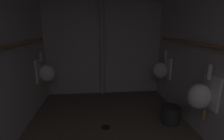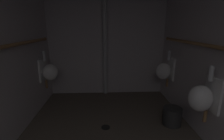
{
  "view_description": "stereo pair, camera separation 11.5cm",
  "coord_description": "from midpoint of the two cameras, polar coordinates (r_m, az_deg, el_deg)",
  "views": [
    {
      "loc": [
        -0.17,
        0.1,
        1.53
      ],
      "look_at": [
        0.05,
        2.39,
        0.93
      ],
      "focal_mm": 26.09,
      "sensor_mm": 36.0,
      "label": 1
    },
    {
      "loc": [
        -0.06,
        0.1,
        1.53
      ],
      "look_at": [
        0.05,
        2.39,
        0.93
      ],
      "focal_mm": 26.09,
      "sensor_mm": 36.0,
      "label": 2
    }
  ],
  "objects": [
    {
      "name": "urinal_left_mid",
      "position": [
        3.45,
        -20.23,
        -0.54
      ],
      "size": [
        0.32,
        0.3,
        0.76
      ],
      "color": "white"
    },
    {
      "name": "waste_bin",
      "position": [
        2.93,
        21.4,
        -14.78
      ],
      "size": [
        0.29,
        0.29,
        0.29
      ],
      "primitive_type": "cylinder",
      "color": "#2D2D2D",
      "rests_on": "ground"
    },
    {
      "name": "floor_drain",
      "position": [
        2.73,
        -0.97,
        -19.34
      ],
      "size": [
        0.14,
        0.14,
        0.01
      ],
      "primitive_type": "cylinder",
      "color": "black",
      "rests_on": "ground"
    },
    {
      "name": "urinal_right_mid",
      "position": [
        2.39,
        30.2,
        -8.3
      ],
      "size": [
        0.32,
        0.3,
        0.76
      ],
      "color": "white"
    },
    {
      "name": "urinal_right_far",
      "position": [
        3.5,
        18.76,
        -0.19
      ],
      "size": [
        0.32,
        0.3,
        0.76
      ],
      "color": "white"
    },
    {
      "name": "wall_back",
      "position": [
        3.74,
        -0.93,
        10.18
      ],
      "size": [
        2.73,
        0.06,
        2.48
      ],
      "primitive_type": "cube",
      "color": "#BCB3B5",
      "rests_on": "ground"
    },
    {
      "name": "standpipe_back_wall",
      "position": [
        3.63,
        -1.54,
        10.04
      ],
      "size": [
        0.1,
        0.1,
        2.43
      ],
      "primitive_type": "cylinder",
      "color": "#B2B2B2",
      "rests_on": "ground"
    },
    {
      "name": "supply_pipe_right",
      "position": [
        2.28,
        34.24,
        6.58
      ],
      "size": [
        0.06,
        3.12,
        0.06
      ],
      "color": "#9E7042"
    }
  ]
}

